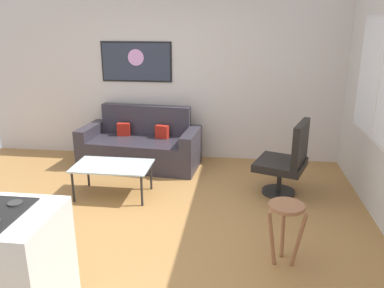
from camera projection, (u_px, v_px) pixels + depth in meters
name	position (u px, v px, depth m)	size (l,w,h in m)	color
ground	(143.00, 228.00, 4.36)	(6.40, 6.40, 0.04)	#A2733E
back_wall	(177.00, 72.00, 6.21)	(6.40, 0.05, 2.80)	beige
couch	(141.00, 147.00, 6.12)	(1.87, 0.98, 0.90)	#2F2B35
coffee_table	(112.00, 167.00, 5.01)	(0.98, 0.60, 0.42)	silver
armchair	(287.00, 160.00, 5.01)	(0.77, 0.78, 1.00)	black
bar_stool	(286.00, 217.00, 3.58)	(0.37, 0.37, 0.60)	#945F3E
wall_painting	(136.00, 62.00, 6.20)	(1.14, 0.03, 0.63)	black
window	(380.00, 81.00, 4.42)	(0.03, 1.67, 1.42)	silver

